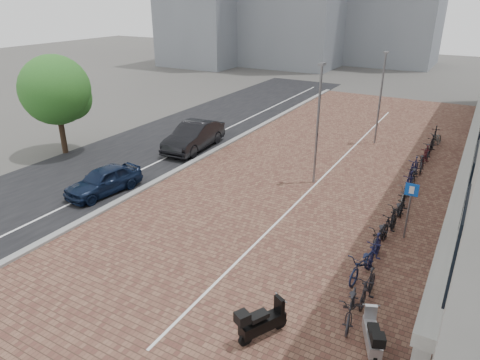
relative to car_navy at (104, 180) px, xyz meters
name	(u,v)px	position (x,y,z in m)	size (l,w,h in m)	color
ground	(156,272)	(6.50, -3.93, -0.67)	(140.00, 140.00, 0.00)	#474442
plaza_brick	(325,171)	(8.50, 8.07, -0.66)	(14.50, 42.00, 0.04)	brown
street_asphalt	(168,141)	(-2.50, 8.07, -0.66)	(8.00, 50.00, 0.03)	black
curb	(217,149)	(1.40, 8.07, -0.60)	(0.35, 42.00, 0.14)	gray
lane_line	(192,145)	(-0.50, 8.07, -0.64)	(0.12, 44.00, 0.00)	white
parking_line	(328,172)	(8.70, 8.07, -0.63)	(0.10, 30.00, 0.00)	white
car_navy	(104,180)	(0.00, 0.00, 0.00)	(1.57, 3.91, 1.33)	black
car_dark	(194,136)	(0.00, 7.61, 0.18)	(1.79, 5.13, 1.69)	black
scooter_front	(372,334)	(14.00, -3.80, -0.12)	(0.49, 1.57, 1.08)	#B9B8BE
scooter_mid	(263,321)	(11.19, -4.86, -0.09)	(0.53, 1.69, 1.16)	black
parking_sign	(410,202)	(13.66, 2.80, 0.94)	(0.50, 0.09, 2.41)	slate
lamp_near	(317,127)	(8.50, 6.29, 2.35)	(0.12, 0.12, 6.03)	gray
lamp_far	(380,100)	(9.67, 14.39, 2.23)	(0.12, 0.12, 5.80)	slate
street_tree	(58,92)	(-6.41, 3.16, 3.10)	(4.07, 4.07, 5.93)	#382619
bike_row	(408,189)	(13.07, 6.72, -0.15)	(1.36, 21.46, 1.05)	black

